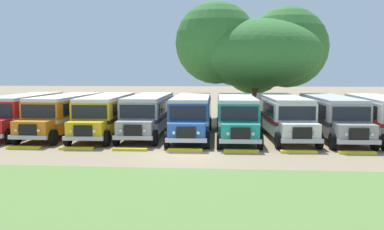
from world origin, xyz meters
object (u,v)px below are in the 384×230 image
object	(u,v)px
parked_bus_slot_2	(106,113)
parked_bus_slot_3	(149,112)
parked_bus_slot_0	(25,112)
parked_bus_slot_5	(236,114)
parked_bus_slot_1	(66,112)
parked_bus_slot_7	(331,115)
broad_shade_tree	(255,51)
parked_bus_slot_4	(192,114)
parked_bus_slot_8	(380,115)
parked_bus_slot_6	(283,114)

from	to	relation	value
parked_bus_slot_2	parked_bus_slot_3	xyz separation A→B (m)	(3.02, 0.45, 0.00)
parked_bus_slot_0	parked_bus_slot_3	bearing A→B (deg)	88.04
parked_bus_slot_2	parked_bus_slot_5	world-z (taller)	same
parked_bus_slot_1	parked_bus_slot_7	bearing A→B (deg)	91.00
parked_bus_slot_7	broad_shade_tree	world-z (taller)	broad_shade_tree
parked_bus_slot_2	broad_shade_tree	bearing A→B (deg)	132.77
parked_bus_slot_2	parked_bus_slot_3	distance (m)	3.05
parked_bus_slot_4	parked_bus_slot_8	bearing A→B (deg)	88.75
parked_bus_slot_0	parked_bus_slot_2	world-z (taller)	same
parked_bus_slot_8	broad_shade_tree	bearing A→B (deg)	-144.25
parked_bus_slot_4	parked_bus_slot_2	bearing A→B (deg)	-93.32
parked_bus_slot_1	parked_bus_slot_6	distance (m)	15.65
parked_bus_slot_5	parked_bus_slot_8	xyz separation A→B (m)	(9.74, 0.11, 0.00)
parked_bus_slot_1	parked_bus_slot_6	bearing A→B (deg)	91.33
parked_bus_slot_1	parked_bus_slot_3	bearing A→B (deg)	94.47
parked_bus_slot_6	parked_bus_slot_7	xyz separation A→B (m)	(3.25, -0.11, 0.00)
parked_bus_slot_0	parked_bus_slot_7	distance (m)	22.16
parked_bus_slot_1	parked_bus_slot_2	distance (m)	3.06
parked_bus_slot_3	broad_shade_tree	xyz separation A→B (m)	(8.29, 10.89, 4.89)
parked_bus_slot_7	parked_bus_slot_0	bearing A→B (deg)	-92.81
parked_bus_slot_5	parked_bus_slot_8	distance (m)	9.74
parked_bus_slot_7	parked_bus_slot_6	bearing A→B (deg)	-93.68
parked_bus_slot_2	parked_bus_slot_8	bearing A→B (deg)	87.17
parked_bus_slot_3	parked_bus_slot_6	distance (m)	9.57
parked_bus_slot_6	parked_bus_slot_5	bearing A→B (deg)	-86.52
parked_bus_slot_1	parked_bus_slot_4	xyz separation A→B (m)	(9.26, -0.32, 0.00)
parked_bus_slot_2	parked_bus_slot_3	bearing A→B (deg)	96.15
parked_bus_slot_2	broad_shade_tree	distance (m)	16.74
parked_bus_slot_6	broad_shade_tree	xyz separation A→B (m)	(-1.28, 11.22, 4.89)
parked_bus_slot_2	parked_bus_slot_8	xyz separation A→B (m)	(19.05, -0.17, 0.00)
parked_bus_slot_7	parked_bus_slot_8	size ratio (longest dim) A/B	1.00
parked_bus_slot_6	broad_shade_tree	world-z (taller)	broad_shade_tree
parked_bus_slot_6	parked_bus_slot_7	world-z (taller)	same
parked_bus_slot_1	parked_bus_slot_4	world-z (taller)	same
parked_bus_slot_6	parked_bus_slot_8	size ratio (longest dim) A/B	1.00
parked_bus_slot_0	parked_bus_slot_2	distance (m)	6.33
parked_bus_slot_5	parked_bus_slot_7	bearing A→B (deg)	91.30
parked_bus_slot_2	parked_bus_slot_5	xyz separation A→B (m)	(9.31, -0.28, 0.00)
parked_bus_slot_3	parked_bus_slot_7	bearing A→B (deg)	87.18
parked_bus_slot_1	parked_bus_slot_3	size ratio (longest dim) A/B	1.00
parked_bus_slot_0	parked_bus_slot_8	world-z (taller)	same
parked_bus_slot_6	parked_bus_slot_0	bearing A→B (deg)	-94.32
parked_bus_slot_1	parked_bus_slot_2	bearing A→B (deg)	89.16
parked_bus_slot_8	parked_bus_slot_1	bearing A→B (deg)	-88.92
parked_bus_slot_0	parked_bus_slot_6	bearing A→B (deg)	86.93
parked_bus_slot_0	broad_shade_tree	bearing A→B (deg)	119.62
parked_bus_slot_5	parked_bus_slot_8	world-z (taller)	same
parked_bus_slot_1	parked_bus_slot_0	bearing A→B (deg)	-93.91
parked_bus_slot_5	broad_shade_tree	xyz separation A→B (m)	(1.99, 11.62, 4.89)
parked_bus_slot_1	parked_bus_slot_7	size ratio (longest dim) A/B	1.00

